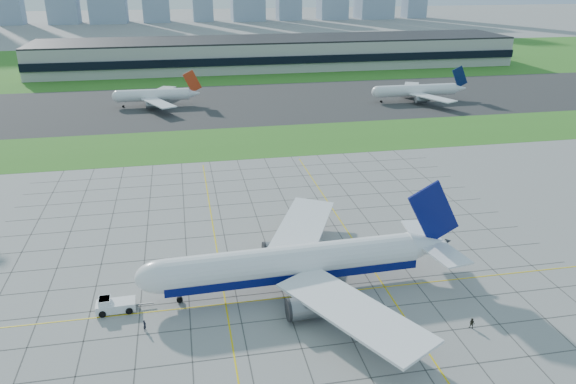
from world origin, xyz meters
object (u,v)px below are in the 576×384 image
Objects in this scene: distant_jet_2 at (418,90)px; airliner at (295,263)px; distant_jet_1 at (155,95)px; crew_far at (472,324)px; crew_near at (145,325)px; pushback_tug at (114,305)px.

airliner is at bearing -120.74° from distant_jet_2.
crew_far is at bearing -72.36° from distant_jet_1.
airliner is at bearing -52.95° from crew_near.
distant_jet_1 is (-27.06, 145.84, -0.46)m from airliner.
distant_jet_2 is (107.02, -11.41, 0.00)m from distant_jet_1.
pushback_tug is 8.27m from crew_near.
crew_near is (5.16, -6.45, -0.21)m from pushback_tug.
airliner is at bearing -165.48° from crew_far.
distant_jet_1 is at bearing 156.54° from crew_far.
distant_jet_1 is at bearing 98.43° from airliner.
crew_near is 176.90m from distant_jet_2.
distant_jet_2 is (79.96, 134.44, -0.46)m from airliner.
crew_near is 0.04× the size of distant_jet_2.
distant_jet_2 is at bearing -6.08° from distant_jet_1.
pushback_tug is 4.98× the size of crew_near.
airliner is 6.29× the size of pushback_tug.
distant_jet_1 is (-1.76, 153.55, 3.56)m from crew_near.
distant_jet_1 is (3.40, 147.09, 3.35)m from pushback_tug.
pushback_tug reaches higher than crew_far.
distant_jet_1 reaches higher than pushback_tug.
pushback_tug is 0.22× the size of distant_jet_2.
distant_jet_1 and distant_jet_2 have the same top height.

